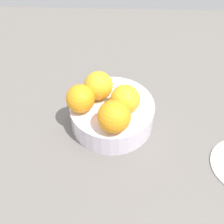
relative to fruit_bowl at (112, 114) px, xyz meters
The scene contains 6 objects.
ground_plane 3.86cm from the fruit_bowl, ahead, with size 110.00×110.00×2.00cm, color #66605B.
fruit_bowl is the anchor object (origin of this frame).
orange_in_bowl_0 7.62cm from the fruit_bowl, 41.18° to the right, with size 6.54×6.54×6.54cm, color #F9A823.
orange_in_bowl_1 9.34cm from the fruit_bowl, 95.91° to the left, with size 6.91×6.91×6.91cm, color orange.
orange_in_bowl_2 7.11cm from the fruit_bowl, 154.42° to the left, with size 6.46×6.46×6.46cm, color #F9A823.
orange_in_bowl_3 9.31cm from the fruit_bowl, 11.73° to the left, with size 6.28×6.28×6.28cm, color orange.
Camera 1 is at (-1.77, 45.62, 53.51)cm, focal length 46.75 mm.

